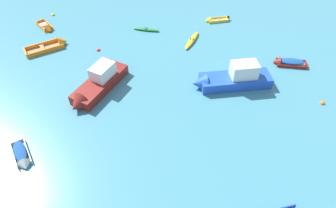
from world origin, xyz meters
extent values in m
cube|color=maroon|center=(-6.42, 22.52, 0.46)|extent=(4.01, 6.42, 0.91)
cone|color=maroon|center=(-7.49, 19.54, 0.50)|extent=(2.05, 1.73, 1.74)
cube|color=white|center=(-6.21, 23.09, 1.51)|extent=(2.15, 2.56, 1.20)
cube|color=black|center=(-6.54, 22.17, 1.75)|extent=(1.39, 0.65, 0.53)
cube|color=#99754C|center=(-14.17, 27.61, 0.06)|extent=(3.74, 3.36, 0.12)
cube|color=orange|center=(-14.63, 28.19, 0.24)|extent=(3.07, 2.46, 0.47)
cube|color=orange|center=(-13.72, 27.04, 0.24)|extent=(3.07, 2.46, 0.47)
cube|color=orange|center=(-15.68, 26.42, 0.24)|extent=(1.01, 1.21, 0.47)
cone|color=orange|center=(-12.61, 28.86, 0.26)|extent=(1.56, 1.65, 1.40)
cube|color=#937047|center=(-14.33, 27.49, 0.33)|extent=(1.13, 1.27, 0.03)
cube|color=beige|center=(3.91, 36.26, 0.04)|extent=(2.46, 1.55, 0.08)
cube|color=yellow|center=(4.06, 35.86, 0.15)|extent=(2.30, 0.88, 0.30)
cube|color=yellow|center=(3.77, 36.67, 0.15)|extent=(2.30, 0.88, 0.30)
cube|color=yellow|center=(5.05, 36.68, 0.15)|extent=(0.37, 0.83, 0.30)
cone|color=yellow|center=(2.73, 35.83, 0.17)|extent=(0.80, 0.97, 0.83)
cube|color=#937047|center=(4.03, 36.31, 0.21)|extent=(0.50, 0.81, 0.03)
cube|color=#937047|center=(3.37, 36.07, 0.21)|extent=(0.50, 0.81, 0.03)
cube|color=black|center=(5.15, 36.71, 0.26)|extent=(0.29, 0.29, 0.42)
ellipsoid|color=#288C3D|center=(-4.22, 32.90, 0.14)|extent=(3.18, 0.71, 0.28)
torus|color=black|center=(-4.22, 32.90, 0.27)|extent=(0.41, 0.41, 0.06)
cube|color=gray|center=(-10.02, 14.44, 0.04)|extent=(2.23, 2.42, 0.08)
cube|color=white|center=(-9.65, 14.76, 0.17)|extent=(1.64, 1.96, 0.33)
cube|color=white|center=(-10.40, 14.13, 0.17)|extent=(1.64, 1.96, 0.33)
cube|color=white|center=(-10.82, 15.40, 0.17)|extent=(0.80, 0.68, 0.33)
cone|color=white|center=(-9.19, 13.45, 0.18)|extent=(1.08, 1.03, 0.93)
cube|color=#937047|center=(-10.11, 14.54, 0.23)|extent=(0.84, 0.75, 0.03)
ellipsoid|color=#19478C|center=(-10.02, 14.44, 0.43)|extent=(2.06, 2.23, 0.26)
cube|color=blue|center=(5.73, 24.68, 0.48)|extent=(6.76, 3.69, 0.97)
cone|color=blue|center=(2.50, 23.78, 0.53)|extent=(1.70, 2.00, 1.72)
cube|color=white|center=(6.35, 24.85, 1.66)|extent=(2.63, 2.04, 1.39)
cube|color=black|center=(5.36, 24.57, 1.94)|extent=(0.56, 1.39, 0.61)
cube|color=beige|center=(11.40, 28.54, 0.04)|extent=(2.75, 1.06, 0.08)
cube|color=maroon|center=(11.40, 27.98, 0.16)|extent=(2.87, 0.08, 0.31)
cube|color=maroon|center=(11.40, 29.10, 0.16)|extent=(2.87, 0.08, 0.31)
cube|color=maroon|center=(12.83, 28.54, 0.16)|extent=(0.12, 1.10, 0.31)
cone|color=maroon|center=(9.91, 28.53, 0.17)|extent=(0.66, 1.08, 1.08)
cube|color=#937047|center=(11.55, 28.54, 0.22)|extent=(0.30, 1.01, 0.03)
ellipsoid|color=#19478C|center=(11.40, 28.54, 0.42)|extent=(2.51, 1.01, 0.30)
cube|color=beige|center=(-16.15, 31.96, 0.05)|extent=(2.47, 2.36, 0.09)
cube|color=orange|center=(-15.82, 32.32, 0.18)|extent=(1.98, 1.80, 0.36)
cube|color=orange|center=(-16.48, 31.60, 0.18)|extent=(1.98, 1.80, 0.36)
cube|color=orange|center=(-17.12, 32.84, 0.18)|extent=(0.71, 0.77, 0.36)
cone|color=orange|center=(-15.14, 31.05, 0.20)|extent=(1.07, 1.10, 0.93)
cube|color=#937047|center=(-16.25, 32.05, 0.26)|extent=(0.79, 0.83, 0.03)
cube|color=#937047|center=(-15.69, 31.54, 0.26)|extent=(0.79, 0.83, 0.03)
ellipsoid|color=yellow|center=(1.21, 31.34, 0.17)|extent=(1.59, 3.79, 0.34)
torus|color=black|center=(1.21, 31.34, 0.32)|extent=(0.56, 0.56, 0.07)
sphere|color=yellow|center=(-16.36, 34.80, 0.00)|extent=(0.45, 0.45, 0.45)
sphere|color=orange|center=(13.28, 23.21, 0.00)|extent=(0.44, 0.44, 0.44)
sphere|color=red|center=(-8.47, 28.24, 0.00)|extent=(0.42, 0.42, 0.42)
camera|label=1|loc=(2.56, 3.01, 18.25)|focal=31.94mm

